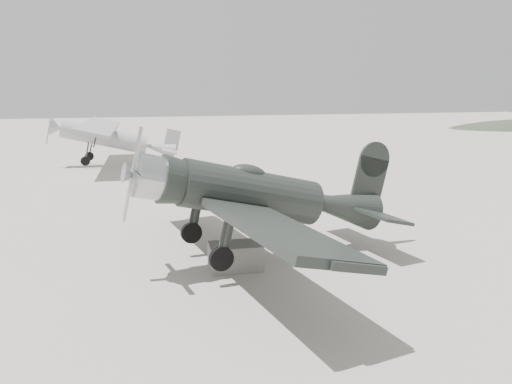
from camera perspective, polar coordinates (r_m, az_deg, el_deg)
ground at (r=20.08m, az=3.40°, el=-4.12°), size 160.00×160.00×0.00m
lowwing_monoplane at (r=15.79m, az=0.72°, el=-0.46°), size 9.11×12.67×4.07m
highwing_monoplane at (r=37.20m, az=-16.35°, el=6.33°), size 8.96×12.61×3.59m
equipment_block at (r=15.55m, az=-2.37°, el=-7.36°), size 1.66×1.08×0.81m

